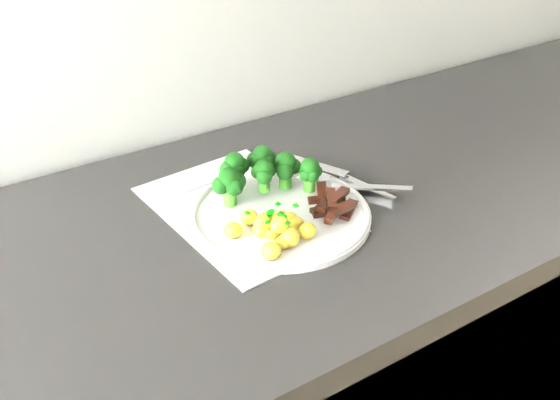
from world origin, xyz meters
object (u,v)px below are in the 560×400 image
object	(u,v)px
beef_strips	(331,204)
knife	(353,182)
broccoli	(261,171)
plate	(280,213)
potatoes	(275,228)
recipe_paper	(245,209)
fork	(354,184)

from	to	relation	value
beef_strips	knife	bearing A→B (deg)	31.42
broccoli	knife	size ratio (longest dim) A/B	0.85
plate	potatoes	distance (m)	0.06
recipe_paper	plate	xyz separation A→B (m)	(0.03, -0.05, 0.01)
potatoes	fork	world-z (taller)	potatoes
knife	recipe_paper	bearing A→B (deg)	169.27
recipe_paper	broccoli	world-z (taller)	broccoli
recipe_paper	broccoli	size ratio (longest dim) A/B	1.95
broccoli	potatoes	size ratio (longest dim) A/B	1.52
plate	potatoes	xyz separation A→B (m)	(-0.04, -0.04, 0.01)
beef_strips	potatoes	bearing A→B (deg)	-174.05
potatoes	fork	xyz separation A→B (m)	(0.16, 0.04, -0.00)
broccoli	potatoes	world-z (taller)	broccoli
broccoli	beef_strips	world-z (taller)	broccoli
beef_strips	recipe_paper	bearing A→B (deg)	140.69
potatoes	knife	world-z (taller)	potatoes
plate	beef_strips	distance (m)	0.07
recipe_paper	plate	size ratio (longest dim) A/B	1.24
recipe_paper	plate	world-z (taller)	plate
potatoes	beef_strips	bearing A→B (deg)	5.95
broccoli	fork	world-z (taller)	broccoli
fork	beef_strips	bearing A→B (deg)	-156.15
fork	knife	bearing A→B (deg)	56.58
potatoes	beef_strips	distance (m)	0.10
plate	fork	bearing A→B (deg)	-2.53
plate	potatoes	size ratio (longest dim) A/B	2.40
broccoli	fork	xyz separation A→B (m)	(0.12, -0.07, -0.03)
recipe_paper	knife	world-z (taller)	knife
broccoli	knife	world-z (taller)	broccoli
beef_strips	broccoli	bearing A→B (deg)	122.88
beef_strips	knife	xyz separation A→B (m)	(0.08, 0.05, -0.01)
broccoli	beef_strips	distance (m)	0.11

